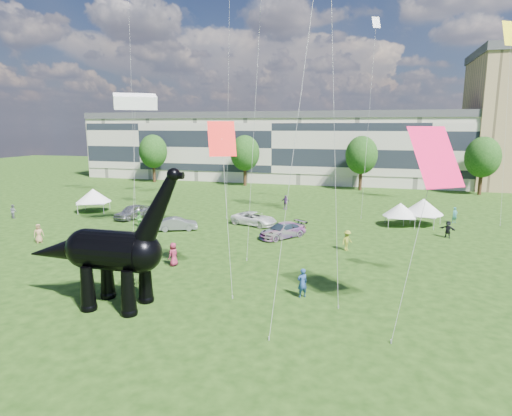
# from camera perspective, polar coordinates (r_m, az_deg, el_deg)

# --- Properties ---
(ground) EXTENTS (220.00, 220.00, 0.00)m
(ground) POSITION_cam_1_polar(r_m,az_deg,el_deg) (24.35, -11.70, -14.81)
(ground) COLOR #16330C
(ground) RESTS_ON ground
(terrace_row) EXTENTS (78.00, 11.00, 12.00)m
(terrace_row) POSITION_cam_1_polar(r_m,az_deg,el_deg) (83.54, 2.99, 7.79)
(terrace_row) COLOR beige
(terrace_row) RESTS_ON ground
(tree_far_left) EXTENTS (5.20, 5.20, 9.44)m
(tree_far_left) POSITION_cam_1_polar(r_m,az_deg,el_deg) (82.99, -13.57, 7.69)
(tree_far_left) COLOR #382314
(tree_far_left) RESTS_ON ground
(tree_mid_left) EXTENTS (5.20, 5.20, 9.44)m
(tree_mid_left) POSITION_cam_1_polar(r_m,az_deg,el_deg) (75.87, -1.50, 7.72)
(tree_mid_left) COLOR #382314
(tree_mid_left) RESTS_ON ground
(tree_mid_right) EXTENTS (5.20, 5.20, 9.44)m
(tree_mid_right) POSITION_cam_1_polar(r_m,az_deg,el_deg) (72.53, 13.90, 7.26)
(tree_mid_right) COLOR #382314
(tree_mid_right) RESTS_ON ground
(tree_far_right) EXTENTS (5.20, 5.20, 9.44)m
(tree_far_right) POSITION_cam_1_polar(r_m,az_deg,el_deg) (74.14, 28.02, 6.39)
(tree_far_right) COLOR #382314
(tree_far_right) RESTS_ON ground
(dinosaur_sculpture) EXTENTS (10.47, 2.91, 8.60)m
(dinosaur_sculpture) POSITION_cam_1_polar(r_m,az_deg,el_deg) (26.39, -19.11, -5.61)
(dinosaur_sculpture) COLOR black
(dinosaur_sculpture) RESTS_ON ground
(car_silver) EXTENTS (2.77, 4.96, 1.59)m
(car_silver) POSITION_cam_1_polar(r_m,az_deg,el_deg) (51.06, -16.17, -0.48)
(car_silver) COLOR #A2A2A6
(car_silver) RESTS_ON ground
(car_grey) EXTENTS (4.26, 2.99, 1.33)m
(car_grey) POSITION_cam_1_polar(r_m,az_deg,el_deg) (44.23, -10.45, -2.10)
(car_grey) COLOR gray
(car_grey) RESTS_ON ground
(car_white) EXTENTS (5.48, 3.75, 1.39)m
(car_white) POSITION_cam_1_polar(r_m,az_deg,el_deg) (45.82, -0.25, -1.43)
(car_white) COLOR white
(car_white) RESTS_ON ground
(car_dark) EXTENTS (4.63, 5.13, 1.44)m
(car_dark) POSITION_cam_1_polar(r_m,az_deg,el_deg) (40.72, 3.56, -2.99)
(car_dark) COLOR #595960
(car_dark) RESTS_ON ground
(gazebo_near) EXTENTS (5.24, 5.24, 2.88)m
(gazebo_near) POSITION_cam_1_polar(r_m,az_deg,el_deg) (48.91, 21.39, 0.18)
(gazebo_near) COLOR white
(gazebo_near) RESTS_ON ground
(gazebo_far) EXTENTS (3.89, 3.89, 2.48)m
(gazebo_far) POSITION_cam_1_polar(r_m,az_deg,el_deg) (47.79, 18.68, -0.22)
(gazebo_far) COLOR white
(gazebo_far) RESTS_ON ground
(gazebo_left) EXTENTS (5.35, 5.35, 2.88)m
(gazebo_left) POSITION_cam_1_polar(r_m,az_deg,el_deg) (56.36, -20.87, 1.55)
(gazebo_left) COLOR white
(gazebo_left) RESTS_ON ground
(visitors) EXTENTS (49.40, 43.28, 1.86)m
(visitors) POSITION_cam_1_polar(r_m,az_deg,el_deg) (36.82, -1.66, -4.23)
(visitors) COLOR #307878
(visitors) RESTS_ON ground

